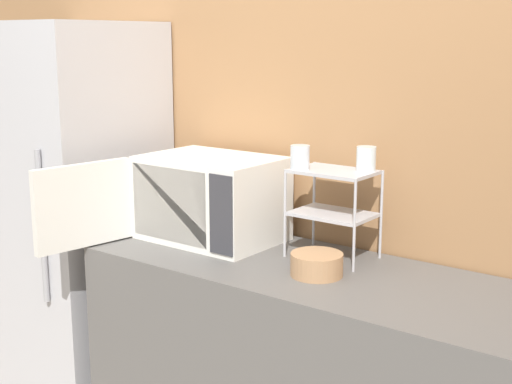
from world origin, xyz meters
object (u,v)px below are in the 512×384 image
Objects in this scene: microwave at (204,199)px; glass_back_right at (366,159)px; glass_front_left at (300,157)px; dish_rack at (333,195)px; refrigerator at (75,224)px; bowl at (317,265)px.

glass_back_right is (0.62, 0.16, 0.20)m from microwave.
glass_back_right reaches higher than microwave.
dish_rack is at bearing 29.12° from glass_front_left.
refrigerator reaches higher than dish_rack.
glass_back_right is at bearing 29.77° from glass_front_left.
glass_front_left is 0.23m from glass_back_right.
dish_rack is at bearing 107.29° from bowl.
glass_back_right is (0.20, 0.12, 0.00)m from glass_front_left.
dish_rack is 1.29m from refrigerator.
glass_back_right is 0.05× the size of refrigerator.
glass_front_left and glass_back_right have the same top height.
dish_rack is 0.18m from glass_front_left.
refrigerator reaches higher than glass_front_left.
bowl is 1.32m from refrigerator.
bowl is (0.59, -0.10, -0.13)m from microwave.
glass_front_left is 0.05× the size of refrigerator.
dish_rack is at bearing -149.53° from glass_back_right.
refrigerator reaches higher than microwave.
glass_front_left is 0.48× the size of bowl.
bowl is (-0.03, -0.26, -0.33)m from glass_back_right.
bowl is at bearing -72.71° from dish_rack.
glass_front_left is 0.40m from bowl.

